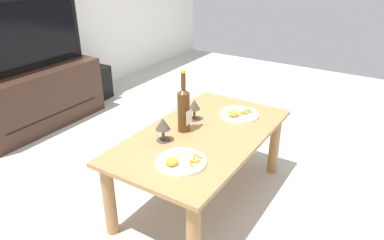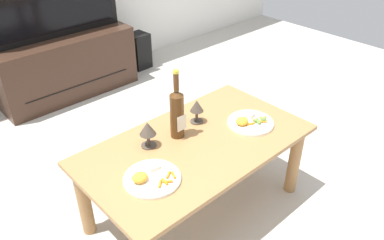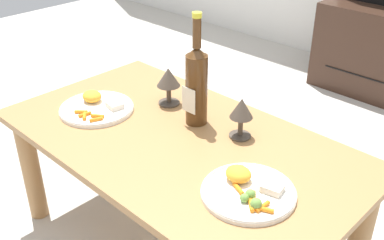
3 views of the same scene
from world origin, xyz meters
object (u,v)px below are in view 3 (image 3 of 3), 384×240
Objects in this scene: wine_bottle at (197,83)px; dinner_plate_left at (97,107)px; dining_table at (179,159)px; goblet_left at (168,79)px; goblet_right at (241,111)px; dinner_plate_right at (248,190)px.

wine_bottle reaches higher than dinner_plate_left.
wine_bottle is 0.39m from dinner_plate_left.
dining_table is 0.26m from wine_bottle.
dining_table is at bearing 11.68° from dinner_plate_left.
wine_bottle is at bearing -10.10° from goblet_left.
dining_table is 8.54× the size of goblet_left.
dinner_plate_left is at bearing -124.65° from goblet_left.
dinner_plate_left is at bearing -155.96° from goblet_right.
wine_bottle reaches higher than goblet_left.
goblet_left is (-0.20, 0.14, 0.18)m from dining_table.
dinner_plate_right is at bearing -0.08° from dinner_plate_left.
dinner_plate_right reaches higher than dining_table.
goblet_right reaches higher than dinner_plate_left.
goblet_right is at bearing 10.10° from wine_bottle.
dinner_plate_right is at bearing -21.98° from goblet_left.
wine_bottle is 2.77× the size of goblet_right.
dining_table is at bearing -133.63° from goblet_right.
goblet_right is (0.33, 0.00, -0.00)m from goblet_left.
wine_bottle reaches higher than goblet_right.
wine_bottle is (-0.03, 0.11, 0.23)m from dining_table.
dinner_plate_left is 1.03× the size of dinner_plate_right.
dinner_plate_left is at bearing -168.32° from dining_table.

